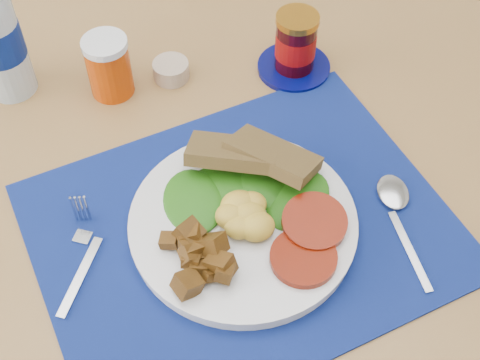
# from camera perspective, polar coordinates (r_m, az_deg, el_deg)

# --- Properties ---
(table) EXTENTS (1.40, 0.90, 0.75)m
(table) POSITION_cam_1_polar(r_m,az_deg,el_deg) (1.02, -1.33, -0.26)
(table) COLOR brown
(table) RESTS_ON ground
(placemat) EXTENTS (0.63, 0.56, 0.00)m
(placemat) POSITION_cam_1_polar(r_m,az_deg,el_deg) (0.87, 0.25, -4.20)
(placemat) COLOR #040C33
(placemat) RESTS_ON table
(breakfast_plate) EXTENTS (0.29, 0.29, 0.07)m
(breakfast_plate) POSITION_cam_1_polar(r_m,az_deg,el_deg) (0.84, -0.10, -3.63)
(breakfast_plate) COLOR silver
(breakfast_plate) RESTS_ON placemat
(fork) EXTENTS (0.05, 0.16, 0.00)m
(fork) POSITION_cam_1_polar(r_m,az_deg,el_deg) (0.87, -13.34, -5.93)
(fork) COLOR #B2B5BA
(fork) RESTS_ON placemat
(spoon) EXTENTS (0.04, 0.18, 0.01)m
(spoon) POSITION_cam_1_polar(r_m,az_deg,el_deg) (0.90, 13.30, -2.52)
(spoon) COLOR #B2B5BA
(spoon) RESTS_ON placemat
(juice_glass) EXTENTS (0.07, 0.07, 0.09)m
(juice_glass) POSITION_cam_1_polar(r_m,az_deg,el_deg) (1.02, -11.11, 9.37)
(juice_glass) COLOR #BA3904
(juice_glass) RESTS_ON table
(ramekin) EXTENTS (0.06, 0.06, 0.03)m
(ramekin) POSITION_cam_1_polar(r_m,az_deg,el_deg) (1.05, -5.91, 9.30)
(ramekin) COLOR tan
(ramekin) RESTS_ON table
(jam_on_saucer) EXTENTS (0.11, 0.11, 0.10)m
(jam_on_saucer) POSITION_cam_1_polar(r_m,az_deg,el_deg) (1.04, 4.75, 11.25)
(jam_on_saucer) COLOR #04084E
(jam_on_saucer) RESTS_ON table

